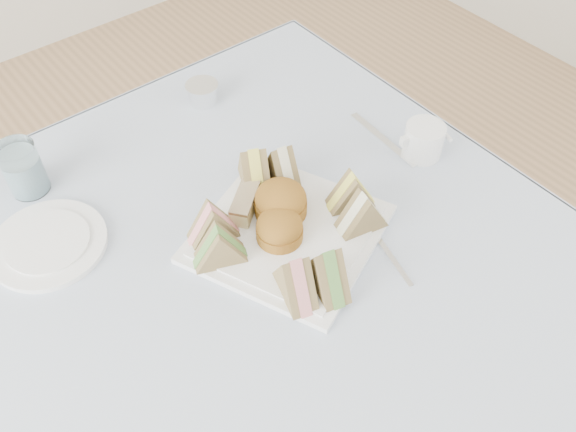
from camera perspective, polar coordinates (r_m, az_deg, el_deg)
table at (r=1.30m, az=-3.01°, el=-14.21°), size 0.90×0.90×0.74m
tablecloth at (r=0.99m, az=-3.87°, el=-4.31°), size 1.02×1.02×0.01m
serving_plate at (r=1.01m, az=0.00°, el=-1.65°), size 0.36×0.36×0.01m
sandwich_fl_a at (r=0.90m, az=0.70°, el=-5.68°), size 0.07×0.10×0.08m
sandwich_fl_b at (r=0.91m, az=3.68°, el=-4.92°), size 0.07×0.10×0.08m
sandwich_fr_a at (r=1.02m, az=5.98°, el=2.42°), size 0.09×0.07×0.07m
sandwich_fr_b at (r=0.99m, az=7.00°, el=0.49°), size 0.09×0.06×0.08m
sandwich_bl_a at (r=0.94m, az=-6.47°, el=-2.66°), size 0.09×0.07×0.08m
sandwich_bl_b at (r=0.98m, az=-7.10°, el=-0.51°), size 0.09×0.06×0.07m
sandwich_br_a at (r=1.06m, az=-0.59°, el=4.91°), size 0.06×0.09×0.08m
sandwich_br_b at (r=1.05m, az=-3.19°, el=4.53°), size 0.08×0.11×0.08m
scone_left at (r=0.98m, az=-0.80°, el=-1.13°), size 0.11×0.11×0.05m
scone_right at (r=1.01m, az=-0.69°, el=1.39°), size 0.12×0.12×0.06m
pastry_slice at (r=1.02m, az=-4.02°, el=1.15°), size 0.08×0.08×0.04m
side_plate at (r=1.07m, az=-21.50°, el=-2.45°), size 0.21×0.21×0.01m
water_glass at (r=1.15m, az=-23.56°, el=4.08°), size 0.09×0.09×0.10m
tea_strainer at (r=1.27m, az=-7.98°, el=11.26°), size 0.08×0.08×0.04m
knife at (r=1.19m, az=8.91°, el=7.10°), size 0.03×0.18×0.00m
fork at (r=1.01m, az=9.20°, el=-3.21°), size 0.05×0.15×0.00m
creamer_jug at (r=1.16m, az=12.57°, el=6.91°), size 0.09×0.09×0.06m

